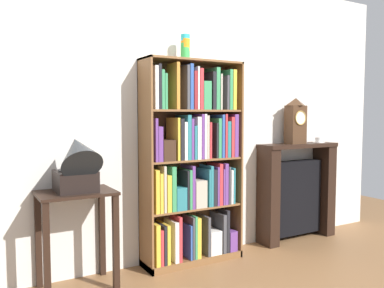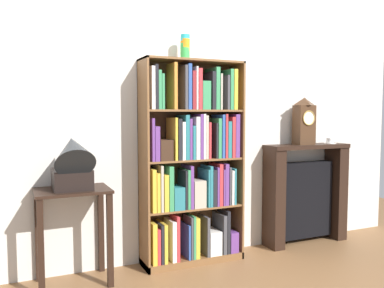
{
  "view_description": "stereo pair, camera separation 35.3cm",
  "coord_description": "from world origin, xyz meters",
  "px_view_note": "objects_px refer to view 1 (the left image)",
  "views": [
    {
      "loc": [
        -1.75,
        -2.97,
        1.32
      ],
      "look_at": [
        -0.0,
        0.09,
        1.05
      ],
      "focal_mm": 37.75,
      "sensor_mm": 36.0,
      "label": 1
    },
    {
      "loc": [
        -1.44,
        -3.13,
        1.32
      ],
      "look_at": [
        -0.0,
        0.09,
        1.05
      ],
      "focal_mm": 37.75,
      "sensor_mm": 36.0,
      "label": 2
    }
  ],
  "objects_px": {
    "teacup_with_saucer": "(319,140)",
    "side_table_left": "(76,219)",
    "mantel_clock": "(296,121)",
    "gramophone": "(77,163)",
    "fireplace_mantel": "(296,192)",
    "bookshelf": "(193,168)",
    "cup_stack": "(185,47)"
  },
  "relations": [
    {
      "from": "fireplace_mantel",
      "to": "bookshelf",
      "type": "bearing_deg",
      "value": -178.13
    },
    {
      "from": "teacup_with_saucer",
      "to": "bookshelf",
      "type": "bearing_deg",
      "value": -179.17
    },
    {
      "from": "side_table_left",
      "to": "gramophone",
      "type": "height_order",
      "value": "gramophone"
    },
    {
      "from": "mantel_clock",
      "to": "teacup_with_saucer",
      "type": "bearing_deg",
      "value": 0.35
    },
    {
      "from": "fireplace_mantel",
      "to": "teacup_with_saucer",
      "type": "bearing_deg",
      "value": -3.6
    },
    {
      "from": "gramophone",
      "to": "mantel_clock",
      "type": "distance_m",
      "value": 2.29
    },
    {
      "from": "bookshelf",
      "to": "cup_stack",
      "type": "distance_m",
      "value": 1.04
    },
    {
      "from": "cup_stack",
      "to": "gramophone",
      "type": "bearing_deg",
      "value": -171.76
    },
    {
      "from": "fireplace_mantel",
      "to": "mantel_clock",
      "type": "height_order",
      "value": "mantel_clock"
    },
    {
      "from": "gramophone",
      "to": "mantel_clock",
      "type": "height_order",
      "value": "mantel_clock"
    },
    {
      "from": "bookshelf",
      "to": "mantel_clock",
      "type": "xyz_separation_m",
      "value": [
        1.23,
        0.02,
        0.4
      ]
    },
    {
      "from": "gramophone",
      "to": "fireplace_mantel",
      "type": "bearing_deg",
      "value": 3.97
    },
    {
      "from": "bookshelf",
      "to": "side_table_left",
      "type": "xyz_separation_m",
      "value": [
        -1.03,
        -0.05,
        -0.31
      ]
    },
    {
      "from": "bookshelf",
      "to": "side_table_left",
      "type": "bearing_deg",
      "value": -177.07
    },
    {
      "from": "side_table_left",
      "to": "teacup_with_saucer",
      "type": "xyz_separation_m",
      "value": [
        2.61,
        0.08,
        0.5
      ]
    },
    {
      "from": "teacup_with_saucer",
      "to": "side_table_left",
      "type": "bearing_deg",
      "value": -178.34
    },
    {
      "from": "gramophone",
      "to": "teacup_with_saucer",
      "type": "height_order",
      "value": "gramophone"
    },
    {
      "from": "bookshelf",
      "to": "gramophone",
      "type": "xyz_separation_m",
      "value": [
        -1.03,
        -0.12,
        0.12
      ]
    },
    {
      "from": "gramophone",
      "to": "mantel_clock",
      "type": "xyz_separation_m",
      "value": [
        2.27,
        0.14,
        0.28
      ]
    },
    {
      "from": "side_table_left",
      "to": "teacup_with_saucer",
      "type": "relative_size",
      "value": 5.83
    },
    {
      "from": "cup_stack",
      "to": "mantel_clock",
      "type": "distance_m",
      "value": 1.44
    },
    {
      "from": "cup_stack",
      "to": "fireplace_mantel",
      "type": "distance_m",
      "value": 1.93
    },
    {
      "from": "cup_stack",
      "to": "side_table_left",
      "type": "height_order",
      "value": "cup_stack"
    },
    {
      "from": "cup_stack",
      "to": "teacup_with_saucer",
      "type": "xyz_separation_m",
      "value": [
        1.64,
        0.0,
        -0.85
      ]
    },
    {
      "from": "side_table_left",
      "to": "bookshelf",
      "type": "bearing_deg",
      "value": 2.93
    },
    {
      "from": "side_table_left",
      "to": "fireplace_mantel",
      "type": "xyz_separation_m",
      "value": [
        2.31,
        0.09,
        -0.04
      ]
    },
    {
      "from": "gramophone",
      "to": "teacup_with_saucer",
      "type": "bearing_deg",
      "value": 3.11
    },
    {
      "from": "mantel_clock",
      "to": "gramophone",
      "type": "bearing_deg",
      "value": -176.48
    },
    {
      "from": "cup_stack",
      "to": "teacup_with_saucer",
      "type": "distance_m",
      "value": 1.85
    },
    {
      "from": "side_table_left",
      "to": "teacup_with_saucer",
      "type": "height_order",
      "value": "teacup_with_saucer"
    },
    {
      "from": "bookshelf",
      "to": "fireplace_mantel",
      "type": "xyz_separation_m",
      "value": [
        1.28,
        0.04,
        -0.35
      ]
    },
    {
      "from": "cup_stack",
      "to": "side_table_left",
      "type": "bearing_deg",
      "value": -175.6
    }
  ]
}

